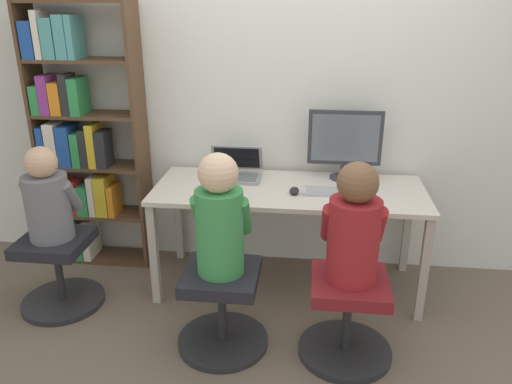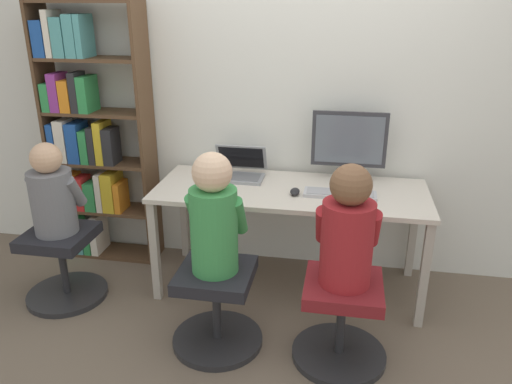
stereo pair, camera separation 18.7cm
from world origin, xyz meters
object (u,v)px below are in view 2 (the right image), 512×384
Objects in this scene: office_chair_right at (217,305)px; person_at_monitor at (348,231)px; keyboard at (340,194)px; person_near_shelf at (52,194)px; bookshelf at (88,142)px; laptop at (239,171)px; office_chair_left at (341,319)px; person_at_laptop at (214,217)px; desktop_monitor at (349,144)px; office_chair_side at (63,263)px.

office_chair_right is 0.80× the size of person_at_monitor.
keyboard is 0.76× the size of person_near_shelf.
person_at_monitor is 2.06m from bookshelf.
bookshelf is at bearing 177.76° from laptop.
person_at_monitor is (0.69, -0.00, 0.53)m from office_chair_right.
person_at_laptop is (-0.69, 0.01, 0.54)m from office_chair_left.
office_chair_right is (-0.68, -0.90, -0.72)m from desktop_monitor.
person_at_laptop is 1.28× the size of office_chair_side.
desktop_monitor is 1.90m from person_near_shelf.
person_at_laptop is (0.00, 0.00, 0.54)m from office_chair_right.
person_near_shelf is (-1.11, 0.28, 0.49)m from office_chair_right.
person_at_monitor is at bearing -85.26° from keyboard.
desktop_monitor is at bearing 82.80° from keyboard.
person_at_monitor is at bearing 90.00° from office_chair_left.
laptop is 1.24m from office_chair_left.
office_chair_left and office_chair_right have the same top height.
office_chair_side is (0.06, -0.61, -0.65)m from bookshelf.
office_chair_left is 1.89m from person_near_shelf.
office_chair_left is at bearing -0.35° from office_chair_right.
person_at_monitor is at bearing -25.52° from bookshelf.
keyboard reaches higher than office_chair_side.
person_at_laptop is at bearing -86.69° from laptop.
keyboard is at bearing 43.71° from office_chair_right.
office_chair_side is (-1.11, 0.28, -0.54)m from person_at_laptop.
office_chair_right is 1.24m from person_near_shelf.
keyboard reaches higher than office_chair_left.
office_chair_left is 0.28× the size of bookshelf.
desktop_monitor is 0.94× the size of office_chair_side.
office_chair_right is at bearing -14.22° from office_chair_side.
bookshelf is at bearing 154.48° from person_at_monitor.
person_near_shelf is at bearing 170.90° from office_chair_left.
office_chair_right is 0.54m from person_at_laptop.
laptop is 0.54× the size of person_at_monitor.
office_chair_right is at bearing -14.40° from person_near_shelf.
office_chair_side is at bearing -90.00° from person_near_shelf.
office_chair_side is at bearing -152.02° from laptop.
bookshelf is at bearing 171.44° from keyboard.
person_near_shelf is at bearing 171.03° from person_at_monitor.
desktop_monitor reaches higher than office_chair_side.
desktop_monitor is 0.73× the size of person_at_laptop.
laptop is at bearing 131.38° from person_at_monitor.
office_chair_left is 1.82m from office_chair_side.
office_chair_left is 0.78× the size of person_at_laptop.
office_chair_right is at bearing -86.70° from laptop.
person_at_laptop is at bearing -136.49° from keyboard.
office_chair_left is 0.89× the size of person_near_shelf.
laptop is at bearing -2.24° from bookshelf.
person_at_monitor reaches higher than keyboard.
laptop reaches higher than keyboard.
desktop_monitor reaches higher than person_at_monitor.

